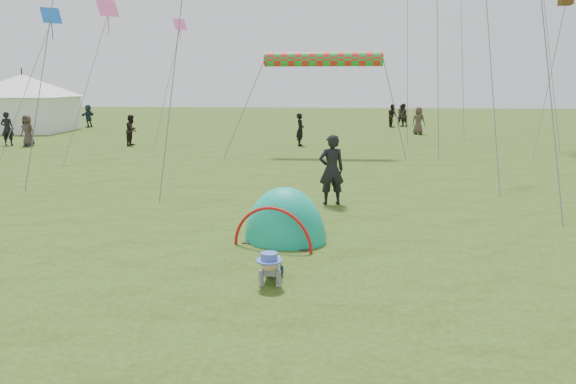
# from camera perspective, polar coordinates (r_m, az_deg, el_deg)

# --- Properties ---
(ground) EXTENTS (140.00, 140.00, 0.00)m
(ground) POSITION_cam_1_polar(r_m,az_deg,el_deg) (9.00, 3.31, -9.38)
(ground) COLOR #254612
(crawling_toddler) EXTENTS (0.54, 0.76, 0.57)m
(crawling_toddler) POSITION_cam_1_polar(r_m,az_deg,el_deg) (8.97, -1.75, -7.48)
(crawling_toddler) COLOR black
(crawling_toddler) RESTS_ON ground
(popup_tent) EXTENTS (2.03, 1.83, 2.20)m
(popup_tent) POSITION_cam_1_polar(r_m,az_deg,el_deg) (11.41, -0.30, -4.95)
(popup_tent) COLOR #16895E
(popup_tent) RESTS_ON ground
(standing_adult) EXTENTS (0.77, 0.61, 1.84)m
(standing_adult) POSITION_cam_1_polar(r_m,az_deg,el_deg) (14.70, 4.44, 2.27)
(standing_adult) COLOR black
(standing_adult) RESTS_ON ground
(event_marquee) EXTENTS (6.45, 6.45, 4.07)m
(event_marquee) POSITION_cam_1_polar(r_m,az_deg,el_deg) (42.06, -25.24, 8.36)
(event_marquee) COLOR white
(event_marquee) RESTS_ON ground
(crowd_person_0) EXTENTS (0.70, 0.53, 1.74)m
(crowd_person_0) POSITION_cam_1_polar(r_m,az_deg,el_deg) (32.67, -26.62, 5.78)
(crowd_person_0) COLOR black
(crowd_person_0) RESTS_ON ground
(crowd_person_1) EXTENTS (1.06, 1.04, 1.72)m
(crowd_person_1) POSITION_cam_1_polar(r_m,az_deg,el_deg) (43.51, 11.57, 7.66)
(crowd_person_1) COLOR black
(crowd_person_1) RESTS_ON ground
(crowd_person_4) EXTENTS (1.01, 0.89, 1.74)m
(crowd_person_4) POSITION_cam_1_polar(r_m,az_deg,el_deg) (36.79, 13.11, 7.07)
(crowd_person_4) COLOR #44352E
(crowd_person_4) RESTS_ON ground
(crowd_person_5) EXTENTS (0.80, 1.61, 1.66)m
(crowd_person_5) POSITION_cam_1_polar(r_m,az_deg,el_deg) (44.65, -19.63, 7.30)
(crowd_person_5) COLOR #222C42
(crowd_person_5) RESTS_ON ground
(crowd_person_6) EXTENTS (0.43, 0.63, 1.68)m
(crowd_person_6) POSITION_cam_1_polar(r_m,az_deg,el_deg) (29.04, 1.25, 6.36)
(crowd_person_6) COLOR black
(crowd_person_6) RESTS_ON ground
(crowd_person_7) EXTENTS (0.63, 0.79, 1.59)m
(crowd_person_7) POSITION_cam_1_polar(r_m,az_deg,el_deg) (30.34, -15.58, 6.07)
(crowd_person_7) COLOR black
(crowd_person_7) RESTS_ON ground
(crowd_person_9) EXTENTS (1.19, 0.74, 1.78)m
(crowd_person_9) POSITION_cam_1_polar(r_m,az_deg,el_deg) (43.86, -22.61, 7.12)
(crowd_person_9) COLOR black
(crowd_person_9) RESTS_ON ground
(crowd_person_10) EXTENTS (0.88, 0.68, 1.60)m
(crowd_person_10) POSITION_cam_1_polar(r_m,az_deg,el_deg) (31.77, -24.94, 5.68)
(crowd_person_10) COLOR #413230
(crowd_person_10) RESTS_ON ground
(crowd_person_12) EXTENTS (0.67, 0.54, 1.58)m
(crowd_person_12) POSITION_cam_1_polar(r_m,az_deg,el_deg) (44.72, 11.39, 7.66)
(crowd_person_12) COLOR black
(crowd_person_12) RESTS_ON ground
(crowd_person_13) EXTENTS (0.84, 0.97, 1.71)m
(crowd_person_13) POSITION_cam_1_polar(r_m,az_deg,el_deg) (42.74, 10.56, 7.64)
(crowd_person_13) COLOR black
(crowd_person_13) RESTS_ON ground
(rainbow_tube_kite) EXTENTS (5.20, 0.64, 0.64)m
(rainbow_tube_kite) POSITION_cam_1_polar(r_m,az_deg,el_deg) (25.33, 3.60, 13.33)
(rainbow_tube_kite) COLOR red
(diamond_kite_4) EXTENTS (0.92, 0.92, 0.75)m
(diamond_kite_4) POSITION_cam_1_polar(r_m,az_deg,el_deg) (29.62, -22.93, 16.20)
(diamond_kite_4) COLOR blue
(diamond_kite_5) EXTENTS (0.76, 0.76, 0.62)m
(diamond_kite_5) POSITION_cam_1_polar(r_m,az_deg,el_deg) (32.44, -10.94, 16.39)
(diamond_kite_5) COLOR #F85ABB
(diamond_kite_11) EXTENTS (0.95, 0.95, 0.77)m
(diamond_kite_11) POSITION_cam_1_polar(r_m,az_deg,el_deg) (27.95, -17.87, 17.36)
(diamond_kite_11) COLOR #EA5D97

